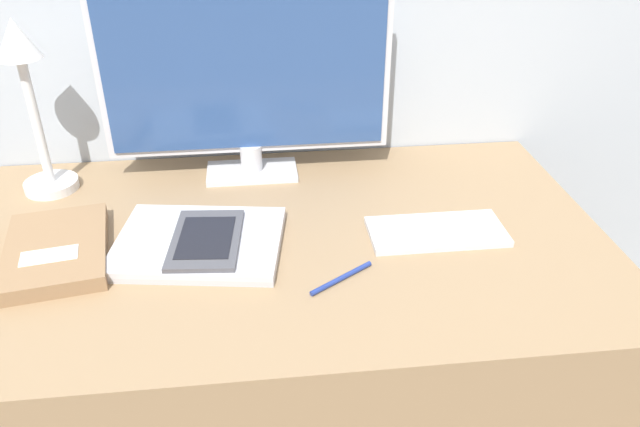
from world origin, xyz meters
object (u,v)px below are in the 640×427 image
object	(u,v)px
laptop	(199,242)
notebook	(56,250)
desk_lamp	(28,91)
monitor	(246,81)
ereader	(206,239)
keyboard	(437,231)
pen	(341,278)

from	to	relation	value
laptop	notebook	world-z (taller)	notebook
desk_lamp	notebook	bearing A→B (deg)	-74.42
monitor	ereader	bearing A→B (deg)	-106.00
keyboard	laptop	size ratio (longest dim) A/B	0.78
pen	monitor	bearing A→B (deg)	108.70
ereader	pen	world-z (taller)	ereader
desk_lamp	pen	distance (m)	0.74
laptop	ereader	world-z (taller)	ereader
pen	desk_lamp	bearing A→B (deg)	145.26
laptop	desk_lamp	size ratio (longest dim) A/B	0.91
monitor	laptop	size ratio (longest dim) A/B	1.85
ereader	pen	bearing A→B (deg)	-26.38
monitor	pen	xyz separation A→B (m)	(0.14, -0.43, -0.21)
monitor	laptop	xyz separation A→B (m)	(-0.10, -0.30, -0.21)
keyboard	notebook	distance (m)	0.71
laptop	notebook	xyz separation A→B (m)	(-0.26, -0.00, 0.00)
ereader	pen	size ratio (longest dim) A/B	1.76
monitor	notebook	size ratio (longest dim) A/B	2.15
ereader	desk_lamp	distance (m)	0.49
monitor	laptop	distance (m)	0.37
laptop	pen	world-z (taller)	laptop
keyboard	desk_lamp	world-z (taller)	desk_lamp
monitor	ereader	size ratio (longest dim) A/B	2.97
laptop	desk_lamp	world-z (taller)	desk_lamp
monitor	keyboard	size ratio (longest dim) A/B	2.36
pen	notebook	bearing A→B (deg)	165.61
ereader	notebook	distance (m)	0.27
ereader	notebook	world-z (taller)	ereader
keyboard	ereader	bearing A→B (deg)	-178.81
monitor	laptop	world-z (taller)	monitor
monitor	notebook	xyz separation A→B (m)	(-0.36, -0.30, -0.20)
desk_lamp	notebook	size ratio (longest dim) A/B	1.28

